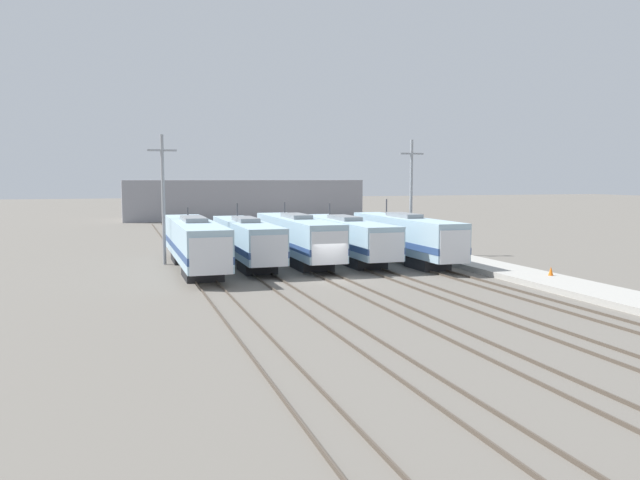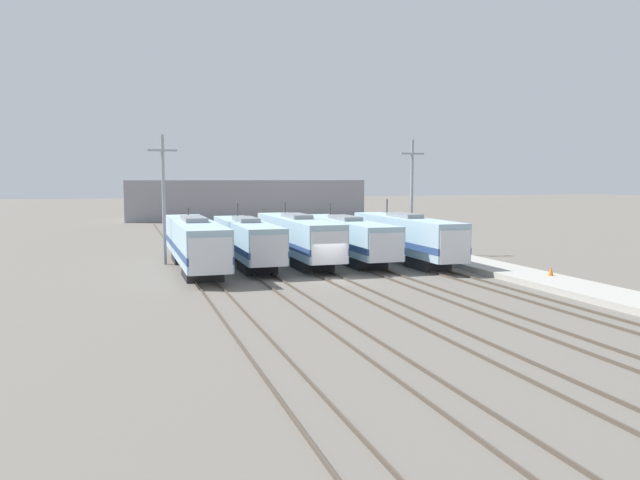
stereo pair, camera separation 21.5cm
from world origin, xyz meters
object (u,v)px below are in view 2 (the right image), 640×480
object	(u,v)px
locomotive_far_right	(407,237)
locomotive_center_right	(347,238)
locomotive_center	(298,238)
traffic_cone	(551,271)
catenary_tower_left	(164,197)
locomotive_far_left	(195,243)
catenary_tower_right	(412,195)
locomotive_center_left	(247,241)

from	to	relation	value
locomotive_far_right	locomotive_center_right	bearing A→B (deg)	147.96
locomotive_center	locomotive_center_right	xyz separation A→B (m)	(4.48, 0.05, -0.12)
traffic_cone	locomotive_far_right	bearing A→B (deg)	113.60
locomotive_far_right	catenary_tower_left	xyz separation A→B (m)	(-19.97, 5.20, 3.53)
catenary_tower_left	traffic_cone	bearing A→B (deg)	-34.49
locomotive_far_left	catenary_tower_left	distance (m)	5.88
catenary_tower_right	traffic_cone	bearing A→B (deg)	-82.14
locomotive_center_right	catenary_tower_right	size ratio (longest dim) A/B	1.71
locomotive_center	locomotive_far_right	size ratio (longest dim) A/B	1.04
locomotive_far_left	locomotive_far_right	size ratio (longest dim) A/B	1.12
locomotive_center_left	catenary_tower_left	bearing A→B (deg)	158.01
catenary_tower_left	locomotive_center_right	bearing A→B (deg)	-8.79
locomotive_far_left	catenary_tower_left	size ratio (longest dim) A/B	1.78
locomotive_center_left	locomotive_far_right	bearing A→B (deg)	-10.77
locomotive_center_left	traffic_cone	world-z (taller)	locomotive_center_left
catenary_tower_right	locomotive_center_left	bearing A→B (deg)	-170.82
locomotive_center_right	catenary_tower_left	bearing A→B (deg)	171.21
locomotive_far_left	locomotive_center_right	size ratio (longest dim) A/B	1.04
catenary_tower_right	locomotive_center_right	bearing A→B (deg)	-162.06
locomotive_center_right	locomotive_far_right	size ratio (longest dim) A/B	1.07
locomotive_center_right	catenary_tower_left	size ratio (longest dim) A/B	1.71
traffic_cone	catenary_tower_right	bearing A→B (deg)	97.86
locomotive_far_right	catenary_tower_right	xyz separation A→B (m)	(2.92, 5.20, 3.53)
locomotive_far_left	traffic_cone	distance (m)	26.73
locomotive_center	traffic_cone	distance (m)	20.71
locomotive_far_left	locomotive_center	bearing A→B (deg)	11.21
traffic_cone	locomotive_center_left	bearing A→B (deg)	141.84
catenary_tower_left	catenary_tower_right	distance (m)	22.89
catenary_tower_right	locomotive_far_left	bearing A→B (deg)	-168.55
locomotive_center	catenary_tower_left	distance (m)	11.83
locomotive_center_left	traffic_cone	xyz separation A→B (m)	(18.75, -14.73, -1.33)
catenary_tower_left	traffic_cone	distance (m)	31.09
catenary_tower_right	traffic_cone	world-z (taller)	catenary_tower_right
locomotive_center_left	catenary_tower_right	world-z (taller)	catenary_tower_right
locomotive_center_right	locomotive_center	bearing A→B (deg)	-179.38
catenary_tower_right	traffic_cone	xyz separation A→B (m)	(2.40, -17.38, -4.97)
locomotive_center_left	locomotive_center_right	bearing A→B (deg)	1.58
locomotive_center	locomotive_far_right	xyz separation A→B (m)	(8.95, -2.75, 0.03)
locomotive_center_right	catenary_tower_right	xyz separation A→B (m)	(7.40, 2.40, 3.67)
locomotive_center	catenary_tower_right	bearing A→B (deg)	11.63
locomotive_far_left	locomotive_center_right	world-z (taller)	locomotive_center_right
locomotive_center	traffic_cone	xyz separation A→B (m)	(14.27, -14.93, -1.42)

